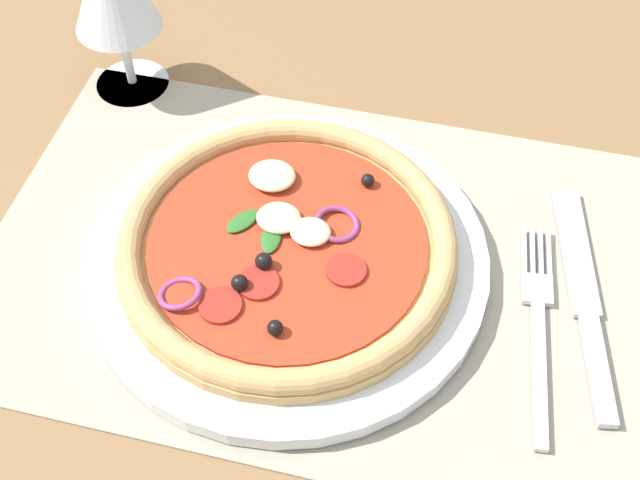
% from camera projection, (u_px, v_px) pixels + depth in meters
% --- Properties ---
extents(ground_plane, '(1.90, 1.40, 0.02)m').
position_uv_depth(ground_plane, '(332.00, 275.00, 0.63)').
color(ground_plane, olive).
extents(placemat, '(0.51, 0.33, 0.00)m').
position_uv_depth(placemat, '(332.00, 264.00, 0.62)').
color(placemat, '#A39984').
rests_on(placemat, ground_plane).
extents(plate, '(0.29, 0.29, 0.01)m').
position_uv_depth(plate, '(288.00, 259.00, 0.61)').
color(plate, white).
rests_on(plate, placemat).
extents(pizza, '(0.24, 0.24, 0.03)m').
position_uv_depth(pizza, '(287.00, 244.00, 0.60)').
color(pizza, tan).
rests_on(pizza, plate).
extents(fork, '(0.03, 0.18, 0.00)m').
position_uv_depth(fork, '(538.00, 317.00, 0.59)').
color(fork, silver).
rests_on(fork, placemat).
extents(knife, '(0.05, 0.20, 0.01)m').
position_uv_depth(knife, '(584.00, 295.00, 0.60)').
color(knife, silver).
rests_on(knife, placemat).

